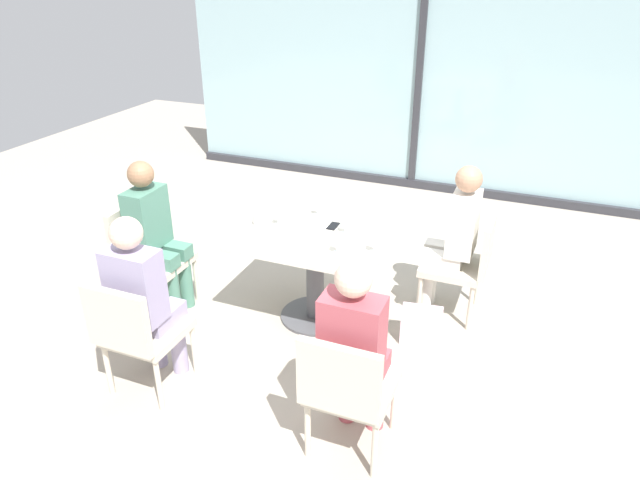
% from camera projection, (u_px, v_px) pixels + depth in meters
% --- Properties ---
extents(ground_plane, '(12.00, 12.00, 0.00)m').
position_uv_depth(ground_plane, '(315.00, 317.00, 4.68)').
color(ground_plane, '#A89E8E').
extents(window_wall_backdrop, '(5.97, 0.10, 2.70)m').
position_uv_depth(window_wall_backdrop, '(419.00, 90.00, 6.80)').
color(window_wall_backdrop, '#96B7BC').
rests_on(window_wall_backdrop, ground_plane).
extents(dining_table_main, '(1.14, 0.87, 0.73)m').
position_uv_depth(dining_table_main, '(315.00, 259.00, 4.44)').
color(dining_table_main, silver).
rests_on(dining_table_main, ground_plane).
extents(chair_far_right, '(0.50, 0.46, 0.87)m').
position_uv_depth(chair_far_right, '(466.00, 260.00, 4.51)').
color(chair_far_right, beige).
rests_on(chair_far_right, ground_plane).
extents(chair_side_end, '(0.50, 0.46, 0.87)m').
position_uv_depth(chair_side_end, '(147.00, 251.00, 4.64)').
color(chair_side_end, beige).
rests_on(chair_side_end, ground_plane).
extents(chair_front_right, '(0.46, 0.50, 0.87)m').
position_uv_depth(chair_front_right, '(348.00, 387.00, 3.18)').
color(chair_front_right, beige).
rests_on(chair_front_right, ground_plane).
extents(chair_front_left, '(0.46, 0.50, 0.87)m').
position_uv_depth(chair_front_left, '(137.00, 330.00, 3.66)').
color(chair_front_left, beige).
rests_on(chair_front_left, ground_plane).
extents(person_far_right, '(0.39, 0.34, 1.26)m').
position_uv_depth(person_far_right, '(454.00, 234.00, 4.45)').
color(person_far_right, silver).
rests_on(person_far_right, ground_plane).
extents(person_side_end, '(0.39, 0.34, 1.26)m').
position_uv_depth(person_side_end, '(155.00, 231.00, 4.51)').
color(person_side_end, '#4C7F6B').
rests_on(person_side_end, ground_plane).
extents(person_front_right, '(0.34, 0.39, 1.26)m').
position_uv_depth(person_front_right, '(355.00, 346.00, 3.18)').
color(person_front_right, '#B24C56').
rests_on(person_front_right, ground_plane).
extents(person_front_left, '(0.34, 0.39, 1.26)m').
position_uv_depth(person_front_left, '(143.00, 294.00, 3.66)').
color(person_front_left, '#9E93B7').
rests_on(person_front_left, ground_plane).
extents(wine_glass_0, '(0.07, 0.07, 0.18)m').
position_uv_depth(wine_glass_0, '(317.00, 200.00, 4.65)').
color(wine_glass_0, silver).
rests_on(wine_glass_0, dining_table_main).
extents(wine_glass_1, '(0.07, 0.07, 0.18)m').
position_uv_depth(wine_glass_1, '(345.00, 218.00, 4.34)').
color(wine_glass_1, silver).
rests_on(wine_glass_1, dining_table_main).
extents(wine_glass_2, '(0.07, 0.07, 0.18)m').
position_uv_depth(wine_glass_2, '(337.00, 236.00, 4.05)').
color(wine_glass_2, silver).
rests_on(wine_glass_2, dining_table_main).
extents(wine_glass_3, '(0.07, 0.07, 0.18)m').
position_uv_depth(wine_glass_3, '(278.00, 209.00, 4.48)').
color(wine_glass_3, silver).
rests_on(wine_glass_3, dining_table_main).
extents(wine_glass_4, '(0.07, 0.07, 0.18)m').
position_uv_depth(wine_glass_4, '(374.00, 236.00, 4.06)').
color(wine_glass_4, silver).
rests_on(wine_glass_4, dining_table_main).
extents(coffee_cup, '(0.08, 0.08, 0.09)m').
position_uv_depth(coffee_cup, '(258.00, 220.00, 4.51)').
color(coffee_cup, white).
rests_on(coffee_cup, dining_table_main).
extents(cell_phone_on_table, '(0.07, 0.14, 0.01)m').
position_uv_depth(cell_phone_on_table, '(333.00, 226.00, 4.51)').
color(cell_phone_on_table, black).
rests_on(cell_phone_on_table, dining_table_main).
extents(handbag_0, '(0.32, 0.20, 0.28)m').
position_uv_depth(handbag_0, '(421.00, 325.00, 4.33)').
color(handbag_0, beige).
rests_on(handbag_0, ground_plane).
extents(handbag_1, '(0.32, 0.20, 0.28)m').
position_uv_depth(handbag_1, '(135.00, 319.00, 4.40)').
color(handbag_1, '#A3704C').
rests_on(handbag_1, ground_plane).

